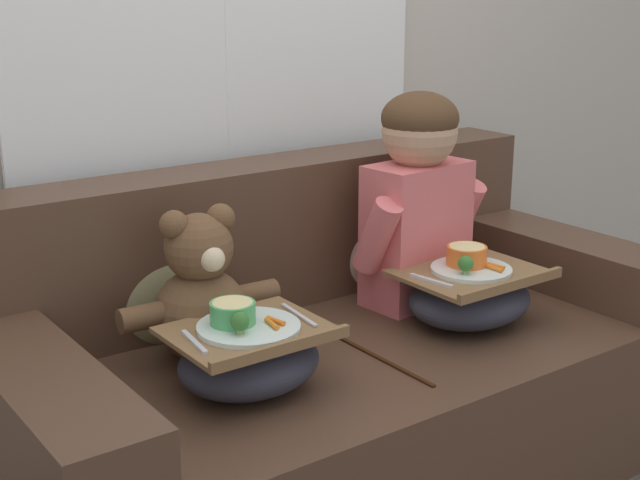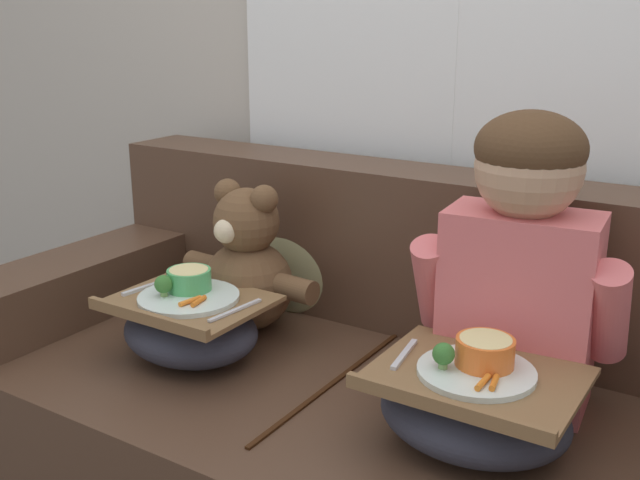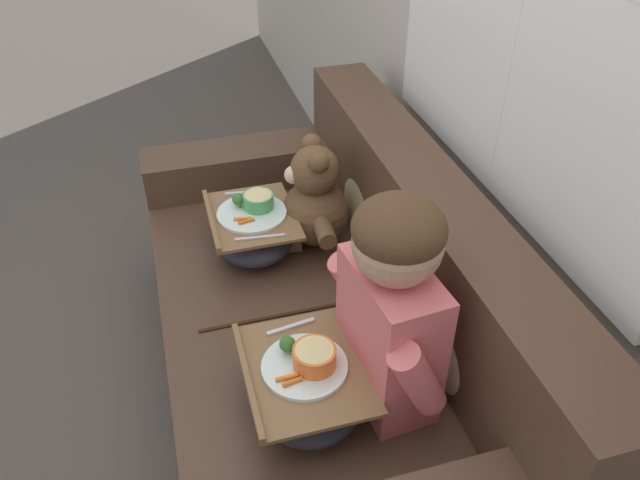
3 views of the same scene
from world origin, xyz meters
The scene contains 9 objects.
ground_plane centered at (0.00, 0.00, 0.00)m, with size 14.00×14.00×0.00m, color #4C443D.
wall_back_with_window centered at (0.00, 0.61, 1.31)m, with size 8.00×0.08×2.60m.
couch centered at (0.00, 0.06, 0.32)m, with size 1.92×0.98×0.88m.
throw_pillow_behind_child centered at (0.37, 0.31, 0.61)m, with size 0.34×0.17×0.36m.
throw_pillow_behind_teddy centered at (-0.37, 0.31, 0.61)m, with size 0.36×0.17×0.37m.
child_figure centered at (0.37, 0.11, 0.80)m, with size 0.47×0.24×0.65m.
teddy_bear centered at (-0.37, 0.10, 0.62)m, with size 0.44×0.31×0.41m.
lap_tray_child centered at (0.37, -0.12, 0.54)m, with size 0.40×0.32×0.23m.
lap_tray_teddy centered at (-0.37, -0.12, 0.54)m, with size 0.37×0.30×0.22m.
Camera 3 is at (1.45, -0.39, 1.87)m, focal length 35.00 mm.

